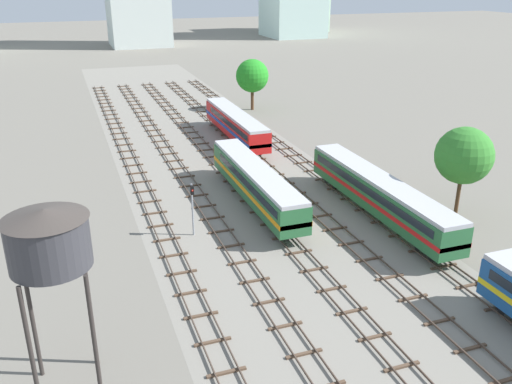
{
  "coord_description": "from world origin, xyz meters",
  "views": [
    {
      "loc": [
        -16.77,
        4.11,
        21.55
      ],
      "look_at": [
        0.0,
        51.0,
        1.5
      ],
      "focal_mm": 38.09,
      "sensor_mm": 36.0,
      "label": 1
    }
  ],
  "objects": [
    {
      "name": "ground_plane",
      "position": [
        0.0,
        56.0,
        0.0
      ],
      "size": [
        480.0,
        480.0,
        0.0
      ],
      "primitive_type": "plane",
      "color": "slate"
    },
    {
      "name": "ballast_bed",
      "position": [
        0.0,
        56.0,
        0.0
      ],
      "size": [
        23.74,
        176.0,
        0.01
      ],
      "primitive_type": "cube",
      "color": "gray",
      "rests_on": "ground"
    },
    {
      "name": "track_far_left",
      "position": [
        -9.87,
        57.0,
        0.14
      ],
      "size": [
        2.4,
        126.0,
        0.29
      ],
      "color": "#47382D",
      "rests_on": "ground"
    },
    {
      "name": "track_left",
      "position": [
        -4.93,
        57.0,
        0.14
      ],
      "size": [
        2.4,
        126.0,
        0.29
      ],
      "color": "#47382D",
      "rests_on": "ground"
    },
    {
      "name": "track_centre_left",
      "position": [
        0.0,
        57.0,
        0.14
      ],
      "size": [
        2.4,
        126.0,
        0.29
      ],
      "color": "#47382D",
      "rests_on": "ground"
    },
    {
      "name": "track_centre",
      "position": [
        4.93,
        57.0,
        0.14
      ],
      "size": [
        2.4,
        126.0,
        0.29
      ],
      "color": "#47382D",
      "rests_on": "ground"
    },
    {
      "name": "track_centre_right",
      "position": [
        9.87,
        57.0,
        0.14
      ],
      "size": [
        2.4,
        126.0,
        0.29
      ],
      "color": "#47382D",
      "rests_on": "ground"
    },
    {
      "name": "passenger_coach_centre_right_near",
      "position": [
        9.87,
        44.48,
        2.61
      ],
      "size": [
        2.96,
        22.0,
        3.8
      ],
      "color": "#286638",
      "rests_on": "ground"
    },
    {
      "name": "diesel_railcar_centre_left_mid",
      "position": [
        0.0,
        51.09,
        2.6
      ],
      "size": [
        2.96,
        20.5,
        3.8
      ],
      "color": "#286638",
      "rests_on": "ground"
    },
    {
      "name": "diesel_railcar_centre_midfar",
      "position": [
        4.93,
        73.13,
        2.6
      ],
      "size": [
        2.96,
        20.5,
        3.8
      ],
      "color": "red",
      "rests_on": "ground"
    },
    {
      "name": "water_tower",
      "position": [
        -18.4,
        30.48,
        9.13
      ],
      "size": [
        4.32,
        4.32,
        10.87
      ],
      "color": "#2D2826",
      "rests_on": "ground"
    },
    {
      "name": "signal_post_near",
      "position": [
        -7.4,
        46.69,
        3.11
      ],
      "size": [
        0.28,
        0.47,
        4.86
      ],
      "color": "gray",
      "rests_on": "ground"
    },
    {
      "name": "lineside_tree_0",
      "position": [
        13.38,
        90.29,
        5.73
      ],
      "size": [
        5.49,
        5.49,
        8.49
      ],
      "color": "#4C331E",
      "rests_on": "ground"
    },
    {
      "name": "lineside_tree_1",
      "position": [
        16.97,
        42.06,
        6.16
      ],
      "size": [
        5.28,
        5.28,
        8.81
      ],
      "color": "#4C331E",
      "rests_on": "ground"
    }
  ]
}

